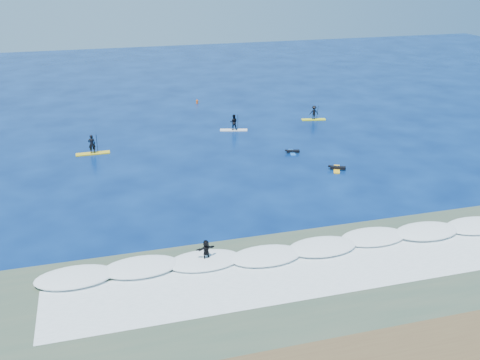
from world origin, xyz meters
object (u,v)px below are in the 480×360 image
object	(u,v)px
sup_paddler_left	(92,147)
sup_paddler_right	(314,114)
marker_buoy	(197,101)
wave_surfer	(206,251)
prone_paddler_near	(337,168)
prone_paddler_far	(292,152)
sup_paddler_center	(234,124)

from	to	relation	value
sup_paddler_left	sup_paddler_right	distance (m)	26.36
sup_paddler_right	marker_buoy	distance (m)	16.48
sup_paddler_left	wave_surfer	size ratio (longest dim) A/B	1.57
sup_paddler_right	prone_paddler_near	xyz separation A→B (m)	(-4.25, -15.64, -0.64)
sup_paddler_left	prone_paddler_far	size ratio (longest dim) A/B	1.71
sup_paddler_left	sup_paddler_center	world-z (taller)	sup_paddler_left
prone_paddler_far	marker_buoy	bearing A→B (deg)	25.89
prone_paddler_far	sup_paddler_left	bearing A→B (deg)	87.10
sup_paddler_right	prone_paddler_near	bearing A→B (deg)	-94.50
sup_paddler_center	sup_paddler_right	world-z (taller)	sup_paddler_center
prone_paddler_near	sup_paddler_center	bearing A→B (deg)	48.22
sup_paddler_center	marker_buoy	size ratio (longest dim) A/B	4.78
sup_paddler_center	sup_paddler_right	distance (m)	10.45
sup_paddler_center	prone_paddler_near	bearing A→B (deg)	-51.88
sup_paddler_center	prone_paddler_far	xyz separation A→B (m)	(3.72, -8.79, -0.67)
sup_paddler_left	marker_buoy	xyz separation A→B (m)	(13.86, 16.50, -0.43)
wave_surfer	sup_paddler_left	bearing A→B (deg)	95.83
sup_paddler_left	sup_paddler_center	xyz separation A→B (m)	(15.51, 3.70, 0.08)
prone_paddler_far	wave_surfer	world-z (taller)	wave_surfer
prone_paddler_far	sup_paddler_center	bearing A→B (deg)	34.87
wave_surfer	marker_buoy	size ratio (longest dim) A/B	3.17
prone_paddler_near	prone_paddler_far	xyz separation A→B (m)	(-2.37, 5.35, -0.01)
sup_paddler_left	marker_buoy	size ratio (longest dim) A/B	4.98
prone_paddler_far	wave_surfer	bearing A→B (deg)	156.72
sup_paddler_center	marker_buoy	bearing A→B (deg)	112.13
prone_paddler_far	wave_surfer	size ratio (longest dim) A/B	0.92
sup_paddler_left	marker_buoy	world-z (taller)	sup_paddler_left
sup_paddler_right	wave_surfer	world-z (taller)	sup_paddler_right
sup_paddler_center	sup_paddler_right	size ratio (longest dim) A/B	1.07
prone_paddler_near	prone_paddler_far	world-z (taller)	prone_paddler_near
sup_paddler_left	wave_surfer	world-z (taller)	sup_paddler_left
sup_paddler_right	sup_paddler_left	bearing A→B (deg)	-157.92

